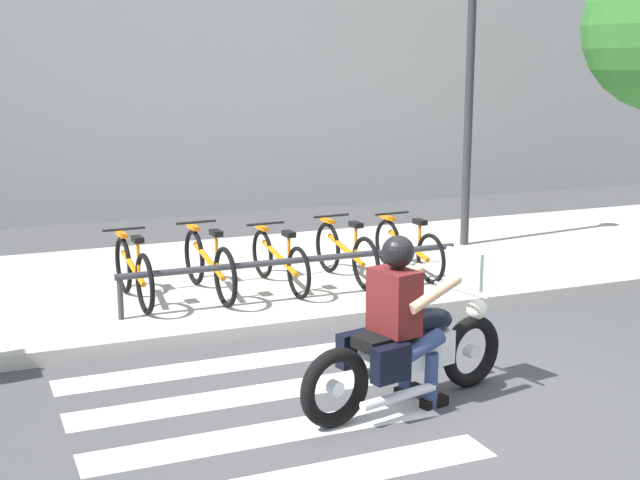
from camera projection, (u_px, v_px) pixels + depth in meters
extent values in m
plane|color=#424244|center=(438.00, 405.00, 7.19)|extent=(48.00, 48.00, 0.00)
cube|color=#B7B2A8|center=(262.00, 276.00, 11.15)|extent=(24.00, 4.40, 0.15)
cube|color=white|center=(306.00, 480.00, 5.90)|extent=(2.80, 0.40, 0.01)
cube|color=white|center=(267.00, 434.00, 6.62)|extent=(2.80, 0.40, 0.01)
cube|color=white|center=(235.00, 397.00, 7.35)|extent=(2.80, 0.40, 0.01)
cube|color=white|center=(209.00, 367.00, 8.07)|extent=(2.80, 0.40, 0.01)
torus|color=black|center=(471.00, 351.00, 7.55)|extent=(0.64, 0.25, 0.63)
cylinder|color=silver|center=(471.00, 351.00, 7.55)|extent=(0.13, 0.12, 0.11)
torus|color=black|center=(335.00, 388.00, 6.71)|extent=(0.64, 0.25, 0.63)
cylinder|color=silver|center=(335.00, 388.00, 6.71)|extent=(0.13, 0.12, 0.11)
cube|color=silver|center=(407.00, 352.00, 7.10)|extent=(0.85, 0.45, 0.28)
ellipsoid|color=black|center=(426.00, 322.00, 7.17)|extent=(0.57, 0.39, 0.22)
cube|color=black|center=(389.00, 339.00, 6.95)|extent=(0.61, 0.40, 0.10)
cube|color=black|center=(356.00, 349.00, 7.06)|extent=(0.34, 0.19, 0.28)
cube|color=black|center=(391.00, 364.00, 6.71)|extent=(0.34, 0.19, 0.28)
cylinder|color=silver|center=(461.00, 290.00, 7.35)|extent=(0.17, 0.61, 0.03)
sphere|color=white|center=(477.00, 309.00, 7.50)|extent=(0.18, 0.18, 0.18)
cube|color=silver|center=(464.00, 269.00, 7.33)|extent=(0.13, 0.40, 0.32)
cylinder|color=silver|center=(399.00, 396.00, 6.87)|extent=(0.73, 0.24, 0.08)
cube|color=#591919|center=(394.00, 302.00, 6.92)|extent=(0.34, 0.45, 0.52)
sphere|color=black|center=(398.00, 252.00, 6.86)|extent=(0.26, 0.26, 0.26)
cylinder|color=tan|center=(398.00, 282.00, 7.21)|extent=(0.53, 0.20, 0.26)
cylinder|color=tan|center=(435.00, 293.00, 6.86)|extent=(0.53, 0.20, 0.26)
cylinder|color=navy|center=(395.00, 336.00, 7.21)|extent=(0.46, 0.24, 0.24)
cylinder|color=navy|center=(405.00, 370.00, 7.34)|extent=(0.11, 0.11, 0.47)
cube|color=black|center=(408.00, 390.00, 7.40)|extent=(0.26, 0.15, 0.08)
cylinder|color=navy|center=(421.00, 347.00, 6.95)|extent=(0.46, 0.24, 0.24)
cylinder|color=navy|center=(431.00, 381.00, 7.09)|extent=(0.11, 0.11, 0.47)
cube|color=black|center=(434.00, 402.00, 7.15)|extent=(0.26, 0.15, 0.08)
torus|color=black|center=(123.00, 265.00, 10.01)|extent=(0.09, 0.66, 0.65)
torus|color=black|center=(145.00, 284.00, 9.16)|extent=(0.09, 0.66, 0.65)
cylinder|color=orange|center=(133.00, 268.00, 9.57)|extent=(0.10, 0.86, 0.24)
cylinder|color=orange|center=(138.00, 258.00, 9.32)|extent=(0.04, 0.04, 0.40)
cube|color=black|center=(138.00, 239.00, 9.28)|extent=(0.11, 0.20, 0.06)
cylinder|color=black|center=(124.00, 229.00, 9.83)|extent=(0.48, 0.05, 0.03)
cube|color=orange|center=(122.00, 235.00, 9.93)|extent=(0.09, 0.28, 0.04)
torus|color=black|center=(194.00, 257.00, 10.39)|extent=(0.09, 0.66, 0.66)
torus|color=black|center=(225.00, 277.00, 9.42)|extent=(0.09, 0.66, 0.66)
cylinder|color=orange|center=(209.00, 261.00, 9.89)|extent=(0.11, 0.98, 0.26)
cylinder|color=orange|center=(217.00, 251.00, 9.62)|extent=(0.04, 0.04, 0.40)
cube|color=black|center=(216.00, 233.00, 9.57)|extent=(0.11, 0.20, 0.06)
cylinder|color=black|center=(196.00, 222.00, 10.20)|extent=(0.48, 0.05, 0.03)
cube|color=orange|center=(193.00, 227.00, 10.31)|extent=(0.09, 0.28, 0.04)
torus|color=black|center=(262.00, 254.00, 10.71)|extent=(0.08, 0.60, 0.59)
torus|color=black|center=(299.00, 273.00, 9.76)|extent=(0.08, 0.60, 0.59)
cylinder|color=orange|center=(280.00, 258.00, 10.22)|extent=(0.11, 0.97, 0.26)
cylinder|color=orange|center=(289.00, 250.00, 9.95)|extent=(0.04, 0.04, 0.36)
cube|color=black|center=(289.00, 234.00, 9.92)|extent=(0.11, 0.20, 0.06)
cylinder|color=black|center=(265.00, 224.00, 10.54)|extent=(0.48, 0.05, 0.03)
cube|color=orange|center=(262.00, 228.00, 10.65)|extent=(0.09, 0.28, 0.04)
torus|color=black|center=(328.00, 247.00, 11.00)|extent=(0.08, 0.63, 0.63)
torus|color=black|center=(366.00, 264.00, 10.12)|extent=(0.08, 0.63, 0.63)
cylinder|color=orange|center=(346.00, 250.00, 10.54)|extent=(0.10, 0.89, 0.25)
cylinder|color=orange|center=(356.00, 241.00, 10.29)|extent=(0.04, 0.04, 0.39)
cube|color=black|center=(356.00, 225.00, 10.25)|extent=(0.11, 0.20, 0.06)
cylinder|color=black|center=(331.00, 216.00, 10.83)|extent=(0.48, 0.05, 0.03)
cube|color=orange|center=(328.00, 221.00, 10.93)|extent=(0.09, 0.28, 0.04)
torus|color=black|center=(388.00, 243.00, 11.34)|extent=(0.08, 0.61, 0.61)
torus|color=black|center=(431.00, 259.00, 10.43)|extent=(0.08, 0.61, 0.61)
cylinder|color=orange|center=(408.00, 245.00, 10.87)|extent=(0.11, 0.92, 0.25)
cylinder|color=orange|center=(420.00, 237.00, 10.61)|extent=(0.04, 0.04, 0.37)
cube|color=black|center=(420.00, 222.00, 10.58)|extent=(0.11, 0.20, 0.06)
cylinder|color=black|center=(392.00, 213.00, 11.17)|extent=(0.48, 0.05, 0.03)
cube|color=orange|center=(388.00, 218.00, 11.27)|extent=(0.09, 0.28, 0.04)
cylinder|color=#333338|center=(297.00, 260.00, 9.71)|extent=(4.01, 0.07, 0.07)
cylinder|color=#333338|center=(120.00, 298.00, 9.01)|extent=(0.06, 0.06, 0.45)
cylinder|color=#333338|center=(448.00, 264.00, 10.50)|extent=(0.06, 0.06, 0.45)
cylinder|color=#2D2D33|center=(468.00, 118.00, 12.36)|extent=(0.12, 0.12, 3.96)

